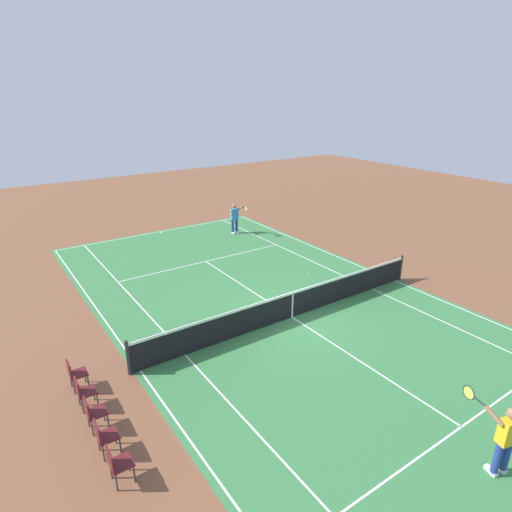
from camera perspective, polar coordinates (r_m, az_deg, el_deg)
ground_plane at (r=15.30m, az=4.76°, el=-8.07°), size 60.00×60.00×0.00m
court_slab at (r=15.30m, az=4.76°, el=-8.06°), size 24.20×11.40×0.00m
court_line_markings at (r=15.30m, az=4.76°, el=-8.05°), size 23.85×11.05×0.01m
tennis_net at (r=15.07m, az=4.82°, el=-6.43°), size 0.10×11.70×1.08m
tennis_player_near at (r=23.84m, az=-2.81°, el=5.17°), size 1.11×0.77×1.70m
tennis_player_far at (r=10.61m, az=30.08°, el=-20.02°), size 1.16×0.75×1.70m
tennis_ball at (r=18.87m, az=7.17°, el=-2.21°), size 0.07×0.07×0.07m
spectator_chair_0 at (r=9.87m, az=-17.95°, el=-24.58°), size 0.44×0.44×0.88m
spectator_chair_1 at (r=10.51m, az=-19.49°, el=-21.46°), size 0.44×0.44×0.88m
spectator_chair_2 at (r=11.18m, az=-20.79°, el=-18.69°), size 0.44×0.44×0.88m
spectator_chair_3 at (r=11.88m, az=-21.92°, el=-16.23°), size 0.44×0.44×0.88m
spectator_chair_4 at (r=12.61m, az=-22.89°, el=-14.05°), size 0.44×0.44×0.88m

